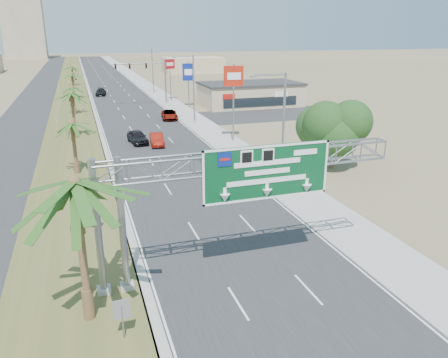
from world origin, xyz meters
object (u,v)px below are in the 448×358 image
sign_gantry (237,172)px  car_right_lane (169,115)px  signal_mast (155,79)px  pole_sign_red_far (170,67)px  pole_sign_red_near (234,81)px  car_mid_lane (157,139)px  palm_near (74,183)px  store_building (250,95)px  car_left_lane (138,137)px  pole_sign_blue (188,74)px  car_far (101,92)px

sign_gantry → car_right_lane: size_ratio=3.26×
signal_mast → pole_sign_red_far: 6.04m
car_right_lane → pole_sign_red_near: pole_sign_red_near is taller
signal_mast → car_mid_lane: 31.64m
palm_near → pole_sign_red_near: pole_sign_red_near is taller
car_right_lane → store_building: bearing=34.9°
car_left_lane → pole_sign_red_far: 35.89m
pole_sign_blue → store_building: bearing=-6.8°
palm_near → car_mid_lane: (9.10, 33.05, -6.20)m
car_left_lane → pole_sign_red_near: 13.69m
car_far → pole_sign_blue: (14.38, -21.72, 5.28)m
car_left_lane → car_far: car_left_lane is taller
car_far → pole_sign_red_near: pole_sign_red_near is taller
signal_mast → store_building: (16.83, -5.97, -2.85)m
palm_near → car_left_lane: (6.99, 34.72, -6.14)m
car_left_lane → pole_sign_blue: pole_sign_blue is taller
car_mid_lane → car_far: 48.19m
car_left_lane → pole_sign_blue: bearing=55.5°
sign_gantry → car_left_lane: 33.23m
car_far → car_right_lane: bearing=-67.8°
store_building → pole_sign_blue: bearing=173.2°
store_building → pole_sign_red_far: bearing=141.6°
palm_near → car_mid_lane: bearing=74.6°
palm_near → car_far: 81.50m
car_mid_lane → pole_sign_blue: bearing=73.6°
sign_gantry → palm_near: bearing=-166.7°
car_mid_lane → car_right_lane: car_mid_lane is taller
pole_sign_blue → car_far: bearing=123.5°
car_right_lane → pole_sign_blue: pole_sign_blue is taller
signal_mast → pole_sign_red_near: (4.22, -32.03, 2.66)m
store_building → car_right_lane: (-17.25, -8.92, -1.28)m
sign_gantry → pole_sign_red_far: pole_sign_red_far is taller
palm_near → car_mid_lane: 34.83m
pole_sign_red_near → pole_sign_red_far: size_ratio=1.14×
car_right_lane → car_far: 33.16m
car_right_lane → signal_mast: bearing=95.9°
palm_near → store_building: 66.04m
store_building → pole_sign_red_near: pole_sign_red_near is taller
pole_sign_red_far → car_far: bearing=135.3°
sign_gantry → signal_mast: (6.23, 62.05, -1.21)m
car_far → pole_sign_red_far: size_ratio=0.61×
pole_sign_red_near → pole_sign_blue: 27.49m
store_building → car_left_lane: store_building is taller
pole_sign_blue → pole_sign_red_far: bearing=99.4°
car_mid_lane → pole_sign_red_far: bearing=81.0°
car_right_lane → pole_sign_red_near: (4.65, -17.14, 6.79)m
pole_sign_red_near → pole_sign_red_far: pole_sign_red_near is taller
pole_sign_red_near → pole_sign_red_far: 36.39m
car_right_lane → car_far: bearing=112.7°
signal_mast → car_mid_lane: size_ratio=2.31×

